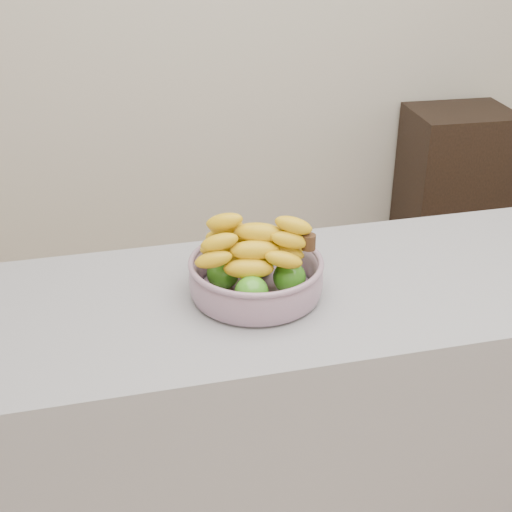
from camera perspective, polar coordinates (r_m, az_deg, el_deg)
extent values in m
cube|color=#92939A|center=(2.01, 9.81, -12.83)|extent=(2.00, 0.60, 0.90)
cube|color=black|center=(3.56, 15.37, 4.80)|extent=(0.47, 0.39, 0.82)
cylinder|color=#94A0B1|center=(1.65, 0.00, -2.88)|extent=(0.26, 0.26, 0.01)
torus|color=#94A0B1|center=(1.61, 0.00, -0.50)|extent=(0.31, 0.31, 0.01)
sphere|color=#388C18|center=(1.56, -0.36, -2.93)|extent=(0.08, 0.08, 0.08)
sphere|color=#388C18|center=(1.62, 2.69, -1.72)|extent=(0.08, 0.08, 0.08)
sphere|color=#388C18|center=(1.70, 0.33, -0.28)|extent=(0.08, 0.08, 0.08)
sphere|color=#388C18|center=(1.64, -2.66, -1.38)|extent=(0.08, 0.08, 0.08)
ellipsoid|color=yellow|center=(1.57, -0.60, -1.02)|extent=(0.20, 0.09, 0.05)
ellipsoid|color=yellow|center=(1.61, -0.36, -0.17)|extent=(0.20, 0.11, 0.05)
ellipsoid|color=yellow|center=(1.65, -0.14, 0.63)|extent=(0.19, 0.13, 0.05)
ellipsoid|color=yellow|center=(1.57, -0.12, 0.47)|extent=(0.20, 0.08, 0.05)
ellipsoid|color=yellow|center=(1.61, 0.12, 1.34)|extent=(0.19, 0.14, 0.05)
ellipsoid|color=yellow|center=(1.58, 0.22, 1.89)|extent=(0.20, 0.11, 0.05)
cylinder|color=#392312|center=(1.58, 4.25, 1.13)|extent=(0.03, 0.03, 0.03)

